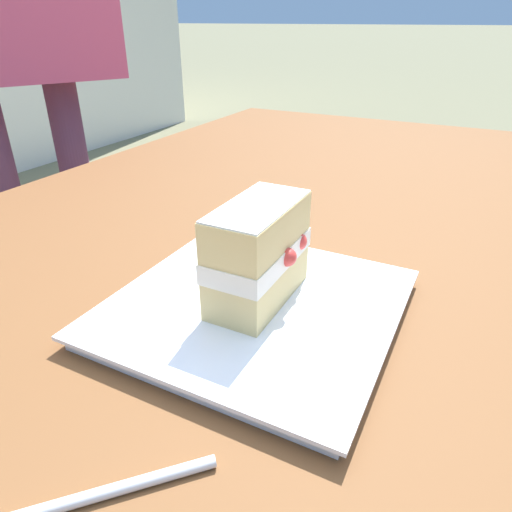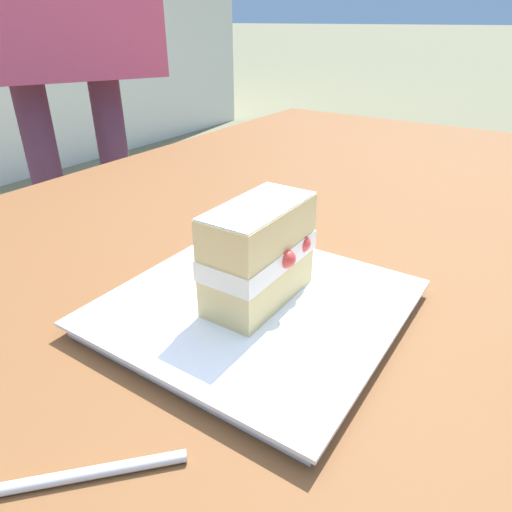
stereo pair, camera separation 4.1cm
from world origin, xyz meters
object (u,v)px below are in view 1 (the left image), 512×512
(cake_slice, at_px, (259,253))
(dessert_fork, at_px, (49,509))
(patio_table, at_px, (321,276))
(dessert_plate, at_px, (256,307))

(cake_slice, bearing_deg, dessert_fork, -3.51)
(patio_table, height_order, dessert_plate, dessert_plate)
(cake_slice, xyz_separation_m, dessert_fork, (0.24, -0.01, -0.06))
(patio_table, distance_m, dessert_plate, 0.24)
(cake_slice, bearing_deg, patio_table, -177.57)
(patio_table, distance_m, cake_slice, 0.26)
(cake_slice, bearing_deg, dessert_plate, 2.94)
(patio_table, relative_size, dessert_plate, 6.08)
(dessert_plate, relative_size, dessert_fork, 1.91)
(patio_table, xyz_separation_m, dessert_plate, (0.23, 0.01, 0.09))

